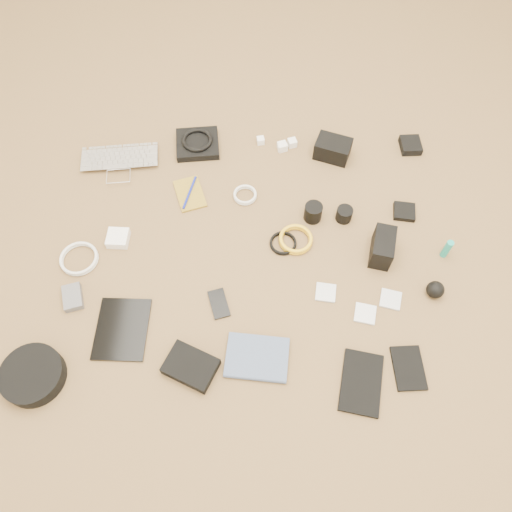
{
  "coord_description": "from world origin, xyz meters",
  "views": [
    {
      "loc": [
        0.08,
        -0.87,
        1.49
      ],
      "look_at": [
        0.06,
        -0.02,
        0.02
      ],
      "focal_mm": 35.0,
      "sensor_mm": 36.0,
      "label": 1
    }
  ],
  "objects_px": {
    "headphone_case": "(33,375)",
    "paperback": "(255,380)",
    "dslr_camera": "(333,149)",
    "tablet": "(122,329)",
    "phone": "(219,304)",
    "laptop": "(120,167)"
  },
  "relations": [
    {
      "from": "headphone_case",
      "to": "paperback",
      "type": "height_order",
      "value": "headphone_case"
    },
    {
      "from": "dslr_camera",
      "to": "tablet",
      "type": "xyz_separation_m",
      "value": [
        -0.7,
        -0.74,
        -0.03
      ]
    },
    {
      "from": "tablet",
      "to": "phone",
      "type": "height_order",
      "value": "tablet"
    },
    {
      "from": "phone",
      "to": "paperback",
      "type": "distance_m",
      "value": 0.28
    },
    {
      "from": "tablet",
      "to": "paperback",
      "type": "height_order",
      "value": "paperback"
    },
    {
      "from": "headphone_case",
      "to": "dslr_camera",
      "type": "bearing_deg",
      "value": 43.96
    },
    {
      "from": "paperback",
      "to": "dslr_camera",
      "type": "bearing_deg",
      "value": -12.46
    },
    {
      "from": "tablet",
      "to": "laptop",
      "type": "bearing_deg",
      "value": 100.16
    },
    {
      "from": "laptop",
      "to": "paperback",
      "type": "bearing_deg",
      "value": -63.41
    },
    {
      "from": "laptop",
      "to": "headphone_case",
      "type": "xyz_separation_m",
      "value": [
        -0.12,
        -0.82,
        0.01
      ]
    },
    {
      "from": "phone",
      "to": "headphone_case",
      "type": "bearing_deg",
      "value": -172.34
    },
    {
      "from": "laptop",
      "to": "phone",
      "type": "distance_m",
      "value": 0.7
    },
    {
      "from": "phone",
      "to": "headphone_case",
      "type": "xyz_separation_m",
      "value": [
        -0.54,
        -0.26,
        0.02
      ]
    },
    {
      "from": "laptop",
      "to": "headphone_case",
      "type": "bearing_deg",
      "value": -105.62
    },
    {
      "from": "dslr_camera",
      "to": "headphone_case",
      "type": "xyz_separation_m",
      "value": [
        -0.94,
        -0.91,
        -0.01
      ]
    },
    {
      "from": "tablet",
      "to": "headphone_case",
      "type": "bearing_deg",
      "value": -145.37
    },
    {
      "from": "tablet",
      "to": "phone",
      "type": "distance_m",
      "value": 0.32
    },
    {
      "from": "laptop",
      "to": "paperback",
      "type": "xyz_separation_m",
      "value": [
        0.54,
        -0.81,
        -0.0
      ]
    },
    {
      "from": "paperback",
      "to": "tablet",
      "type": "bearing_deg",
      "value": 74.57
    },
    {
      "from": "dslr_camera",
      "to": "paperback",
      "type": "distance_m",
      "value": 0.94
    },
    {
      "from": "paperback",
      "to": "headphone_case",
      "type": "bearing_deg",
      "value": 95.15
    },
    {
      "from": "tablet",
      "to": "phone",
      "type": "xyz_separation_m",
      "value": [
        0.3,
        0.1,
        -0.0
      ]
    }
  ]
}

